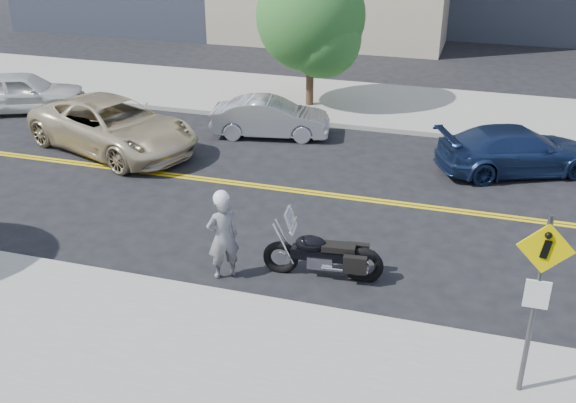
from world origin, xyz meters
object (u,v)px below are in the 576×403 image
at_px(pedestrian_sign, 538,290).
at_px(parked_car_blue, 518,150).
at_px(suv, 113,126).
at_px(parked_car_silver, 270,118).
at_px(motorcyclist, 223,235).
at_px(parked_car_white, 23,92).
at_px(motorcycle, 323,245).

relative_size(pedestrian_sign, parked_car_blue, 0.69).
relative_size(pedestrian_sign, suv, 0.55).
bearing_deg(parked_car_silver, motorcyclist, -178.76).
xyz_separation_m(suv, parked_car_silver, (4.00, 2.44, -0.16)).
bearing_deg(motorcyclist, suv, -83.15).
distance_m(parked_car_white, parked_car_blue, 16.07).
bearing_deg(parked_car_blue, parked_car_silver, 59.26).
distance_m(motorcyclist, suv, 7.94).
xyz_separation_m(pedestrian_sign, parked_car_blue, (-0.02, 9.22, -1.33)).
height_order(motorcyclist, parked_car_white, motorcyclist).
bearing_deg(suv, parked_car_blue, -61.17).
bearing_deg(parked_car_blue, pedestrian_sign, 155.55).
bearing_deg(parked_car_white, parked_car_silver, -112.45).
bearing_deg(pedestrian_sign, motorcycle, 145.71).
distance_m(pedestrian_sign, motorcycle, 4.70).
bearing_deg(motorcycle, parked_car_blue, 55.28).
distance_m(parked_car_white, parked_car_silver, 8.81).
height_order(pedestrian_sign, motorcyclist, pedestrian_sign).
bearing_deg(parked_car_silver, suv, 111.03).
bearing_deg(parked_car_white, pedestrian_sign, -144.68).
bearing_deg(pedestrian_sign, suv, 146.18).
bearing_deg(pedestrian_sign, parked_car_blue, 90.14).
bearing_deg(suv, motorcyclist, -114.19).
relative_size(motorcyclist, parked_car_white, 0.47).
distance_m(motorcycle, parked_car_blue, 7.63).
distance_m(pedestrian_sign, parked_car_silver, 12.44).
height_order(pedestrian_sign, parked_car_blue, pedestrian_sign).
bearing_deg(motorcycle, suv, 140.84).
distance_m(motorcyclist, parked_car_white, 13.12).
distance_m(suv, parked_car_white, 5.35).
bearing_deg(parked_car_silver, parked_car_white, 80.27).
distance_m(motorcycle, parked_car_white, 14.37).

